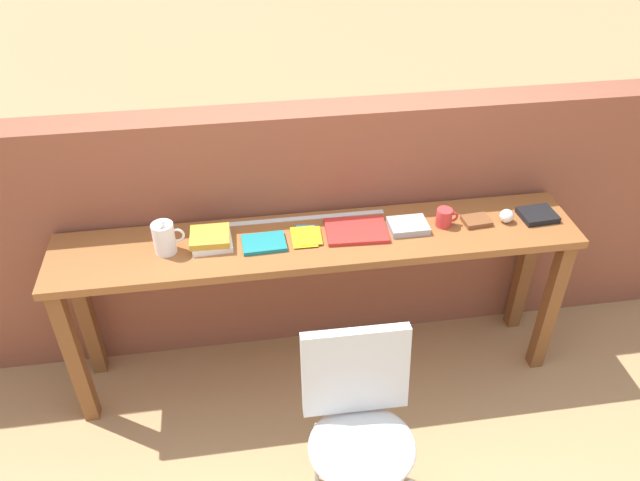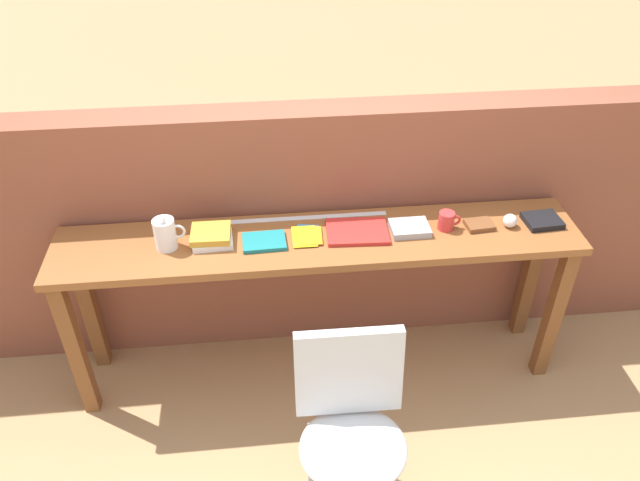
{
  "view_description": "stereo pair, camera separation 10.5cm",
  "coord_description": "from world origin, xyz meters",
  "px_view_note": "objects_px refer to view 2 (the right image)",
  "views": [
    {
      "loc": [
        -0.35,
        -2.04,
        2.62
      ],
      "look_at": [
        0.0,
        0.25,
        0.9
      ],
      "focal_mm": 35.0,
      "sensor_mm": 36.0,
      "label": 1
    },
    {
      "loc": [
        -0.24,
        -2.06,
        2.62
      ],
      "look_at": [
        0.0,
        0.25,
        0.9
      ],
      "focal_mm": 35.0,
      "sensor_mm": 36.0,
      "label": 2
    }
  ],
  "objects_px": {
    "magazine_cycling": "(264,242)",
    "mug": "(447,221)",
    "pamphlet_pile_colourful": "(307,236)",
    "leather_journal_brown": "(479,225)",
    "sports_ball_small": "(510,221)",
    "book_repair_rightmost": "(542,221)",
    "book_stack_leftmost": "(212,237)",
    "pitcher_white": "(165,234)",
    "book_open_centre": "(357,232)",
    "chair_white_moulded": "(352,422)"
  },
  "relations": [
    {
      "from": "pitcher_white",
      "to": "leather_journal_brown",
      "type": "relative_size",
      "value": 1.41
    },
    {
      "from": "pamphlet_pile_colourful",
      "to": "sports_ball_small",
      "type": "distance_m",
      "value": 0.98
    },
    {
      "from": "magazine_cycling",
      "to": "pamphlet_pile_colourful",
      "type": "xyz_separation_m",
      "value": [
        0.2,
        0.03,
        -0.0
      ]
    },
    {
      "from": "chair_white_moulded",
      "to": "pitcher_white",
      "type": "bearing_deg",
      "value": 133.65
    },
    {
      "from": "leather_journal_brown",
      "to": "book_repair_rightmost",
      "type": "distance_m",
      "value": 0.31
    },
    {
      "from": "book_open_centre",
      "to": "book_repair_rightmost",
      "type": "xyz_separation_m",
      "value": [
        0.91,
        -0.01,
        0.01
      ]
    },
    {
      "from": "pitcher_white",
      "to": "pamphlet_pile_colourful",
      "type": "height_order",
      "value": "pitcher_white"
    },
    {
      "from": "book_stack_leftmost",
      "to": "sports_ball_small",
      "type": "distance_m",
      "value": 1.42
    },
    {
      "from": "leather_journal_brown",
      "to": "pitcher_white",
      "type": "bearing_deg",
      "value": 175.48
    },
    {
      "from": "book_open_centre",
      "to": "book_repair_rightmost",
      "type": "relative_size",
      "value": 1.71
    },
    {
      "from": "book_open_centre",
      "to": "sports_ball_small",
      "type": "relative_size",
      "value": 4.31
    },
    {
      "from": "book_open_centre",
      "to": "magazine_cycling",
      "type": "bearing_deg",
      "value": -172.78
    },
    {
      "from": "chair_white_moulded",
      "to": "mug",
      "type": "bearing_deg",
      "value": 54.84
    },
    {
      "from": "mug",
      "to": "book_repair_rightmost",
      "type": "relative_size",
      "value": 0.65
    },
    {
      "from": "chair_white_moulded",
      "to": "sports_ball_small",
      "type": "distance_m",
      "value": 1.24
    },
    {
      "from": "book_stack_leftmost",
      "to": "mug",
      "type": "height_order",
      "value": "mug"
    },
    {
      "from": "chair_white_moulded",
      "to": "sports_ball_small",
      "type": "height_order",
      "value": "sports_ball_small"
    },
    {
      "from": "pamphlet_pile_colourful",
      "to": "book_open_centre",
      "type": "relative_size",
      "value": 0.66
    },
    {
      "from": "pitcher_white",
      "to": "book_repair_rightmost",
      "type": "bearing_deg",
      "value": 0.22
    },
    {
      "from": "chair_white_moulded",
      "to": "book_open_centre",
      "type": "bearing_deg",
      "value": 80.53
    },
    {
      "from": "book_stack_leftmost",
      "to": "book_repair_rightmost",
      "type": "relative_size",
      "value": 1.15
    },
    {
      "from": "mug",
      "to": "sports_ball_small",
      "type": "distance_m",
      "value": 0.31
    },
    {
      "from": "mug",
      "to": "leather_journal_brown",
      "type": "height_order",
      "value": "mug"
    },
    {
      "from": "leather_journal_brown",
      "to": "magazine_cycling",
      "type": "bearing_deg",
      "value": 176.49
    },
    {
      "from": "chair_white_moulded",
      "to": "leather_journal_brown",
      "type": "relative_size",
      "value": 6.86
    },
    {
      "from": "pitcher_white",
      "to": "book_open_centre",
      "type": "bearing_deg",
      "value": 1.17
    },
    {
      "from": "chair_white_moulded",
      "to": "pitcher_white",
      "type": "relative_size",
      "value": 4.85
    },
    {
      "from": "pitcher_white",
      "to": "book_stack_leftmost",
      "type": "relative_size",
      "value": 0.94
    },
    {
      "from": "sports_ball_small",
      "to": "book_repair_rightmost",
      "type": "height_order",
      "value": "sports_ball_small"
    },
    {
      "from": "pitcher_white",
      "to": "mug",
      "type": "xyz_separation_m",
      "value": [
        1.32,
        0.01,
        -0.03
      ]
    },
    {
      "from": "chair_white_moulded",
      "to": "pamphlet_pile_colourful",
      "type": "bearing_deg",
      "value": 97.38
    },
    {
      "from": "pitcher_white",
      "to": "magazine_cycling",
      "type": "distance_m",
      "value": 0.45
    },
    {
      "from": "book_open_centre",
      "to": "sports_ball_small",
      "type": "xyz_separation_m",
      "value": [
        0.74,
        -0.02,
        0.02
      ]
    },
    {
      "from": "magazine_cycling",
      "to": "mug",
      "type": "bearing_deg",
      "value": -0.2
    },
    {
      "from": "magazine_cycling",
      "to": "leather_journal_brown",
      "type": "xyz_separation_m",
      "value": [
        1.04,
        0.02,
        0.0
      ]
    },
    {
      "from": "pamphlet_pile_colourful",
      "to": "leather_journal_brown",
      "type": "height_order",
      "value": "leather_journal_brown"
    },
    {
      "from": "chair_white_moulded",
      "to": "book_stack_leftmost",
      "type": "distance_m",
      "value": 1.05
    },
    {
      "from": "pamphlet_pile_colourful",
      "to": "mug",
      "type": "height_order",
      "value": "mug"
    },
    {
      "from": "book_stack_leftmost",
      "to": "sports_ball_small",
      "type": "relative_size",
      "value": 2.9
    },
    {
      "from": "sports_ball_small",
      "to": "pamphlet_pile_colourful",
      "type": "bearing_deg",
      "value": 178.89
    },
    {
      "from": "chair_white_moulded",
      "to": "pamphlet_pile_colourful",
      "type": "height_order",
      "value": "same"
    },
    {
      "from": "mug",
      "to": "book_repair_rightmost",
      "type": "bearing_deg",
      "value": -0.68
    },
    {
      "from": "book_repair_rightmost",
      "to": "book_open_centre",
      "type": "bearing_deg",
      "value": 175.39
    },
    {
      "from": "pitcher_white",
      "to": "book_stack_leftmost",
      "type": "bearing_deg",
      "value": 5.77
    },
    {
      "from": "chair_white_moulded",
      "to": "book_repair_rightmost",
      "type": "height_order",
      "value": "book_repair_rightmost"
    },
    {
      "from": "book_open_centre",
      "to": "sports_ball_small",
      "type": "height_order",
      "value": "sports_ball_small"
    },
    {
      "from": "pitcher_white",
      "to": "chair_white_moulded",
      "type": "bearing_deg",
      "value": -46.35
    },
    {
      "from": "magazine_cycling",
      "to": "book_open_centre",
      "type": "distance_m",
      "value": 0.44
    },
    {
      "from": "book_stack_leftmost",
      "to": "chair_white_moulded",
      "type": "bearing_deg",
      "value": -55.8
    },
    {
      "from": "magazine_cycling",
      "to": "book_stack_leftmost",
      "type": "bearing_deg",
      "value": 169.38
    }
  ]
}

